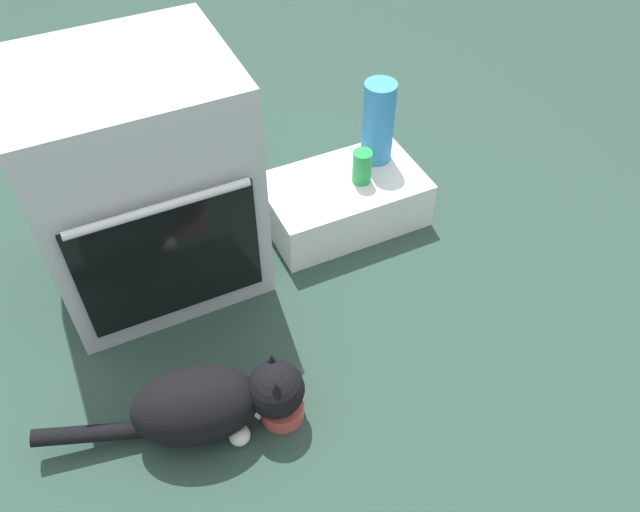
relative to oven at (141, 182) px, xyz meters
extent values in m
plane|color=#284238|center=(0.03, -0.45, -0.38)|extent=(8.00, 8.00, 0.00)
cube|color=#B7BABF|center=(0.00, 0.00, 0.00)|extent=(0.61, 0.51, 0.76)
cube|color=black|center=(0.00, -0.26, -0.09)|extent=(0.52, 0.01, 0.42)
cylinder|color=silver|center=(0.00, -0.29, 0.13)|extent=(0.49, 0.02, 0.02)
cube|color=white|center=(0.66, -0.04, -0.29)|extent=(0.55, 0.33, 0.18)
cylinder|color=#C64C47|center=(0.15, -0.68, -0.35)|extent=(0.12, 0.12, 0.06)
sphere|color=brown|center=(0.15, -0.68, -0.33)|extent=(0.07, 0.07, 0.07)
ellipsoid|color=black|center=(-0.07, -0.63, -0.26)|extent=(0.38, 0.29, 0.21)
sphere|color=black|center=(0.13, -0.68, -0.24)|extent=(0.16, 0.16, 0.16)
cone|color=black|center=(0.15, -0.64, -0.18)|extent=(0.05, 0.05, 0.07)
cone|color=black|center=(0.12, -0.72, -0.18)|extent=(0.05, 0.05, 0.07)
cylinder|color=black|center=(-0.35, -0.56, -0.31)|extent=(0.29, 0.12, 0.10)
sphere|color=silver|center=(0.04, -0.60, -0.35)|extent=(0.06, 0.06, 0.06)
sphere|color=silver|center=(0.01, -0.71, -0.35)|extent=(0.06, 0.06, 0.06)
cylinder|color=green|center=(0.71, -0.07, -0.14)|extent=(0.07, 0.07, 0.12)
cylinder|color=#388CD1|center=(0.82, 0.03, -0.05)|extent=(0.11, 0.11, 0.30)
camera|label=1|loc=(-0.15, -1.56, 1.24)|focal=36.25mm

